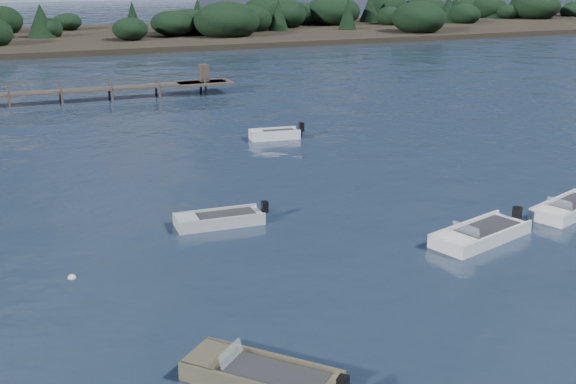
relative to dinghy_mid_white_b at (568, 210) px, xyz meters
name	(u,v)px	position (x,y,z in m)	size (l,w,h in m)	color
ground	(138,77)	(-11.42, 51.47, -0.16)	(400.00, 400.00, 0.00)	#152031
dinghy_mid_white_b	(568,210)	(0.00, 0.00, 0.00)	(5.02, 3.27, 1.24)	white
dinghy_mid_grey	(219,221)	(-16.38, 4.94, -0.01)	(4.49, 1.70, 1.13)	#A6ABAD
tender_far_white	(275,136)	(-7.79, 20.06, 0.02)	(3.91, 1.75, 1.32)	white
dinghy_near_olive	(261,379)	(-19.12, -8.48, 0.00)	(4.41, 4.56, 1.22)	brown
dinghy_mid_white_a	(480,237)	(-6.17, -1.33, 0.00)	(5.50, 3.34, 1.27)	white
buoy_c	(72,278)	(-23.49, 1.28, -0.16)	(0.32, 0.32, 0.32)	silver
far_headland	(242,23)	(13.58, 91.47, 1.80)	(190.00, 40.00, 5.80)	black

